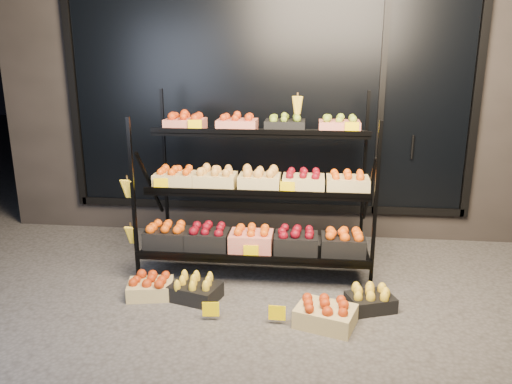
# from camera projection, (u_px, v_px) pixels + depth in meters

# --- Properties ---
(ground) EXTENTS (24.00, 24.00, 0.00)m
(ground) POSITION_uv_depth(u_px,v_px,m) (249.00, 298.00, 4.23)
(ground) COLOR #514F4C
(ground) RESTS_ON ground
(building) EXTENTS (6.00, 2.08, 3.50)m
(building) POSITION_uv_depth(u_px,v_px,m) (274.00, 74.00, 6.23)
(building) COLOR #2D2826
(building) RESTS_ON ground
(display_rack) EXTENTS (2.18, 1.02, 1.74)m
(display_rack) POSITION_uv_depth(u_px,v_px,m) (256.00, 190.00, 4.59)
(display_rack) COLOR black
(display_rack) RESTS_ON ground
(tag_floor_a) EXTENTS (0.13, 0.01, 0.12)m
(tag_floor_a) POSITION_uv_depth(u_px,v_px,m) (211.00, 314.00, 3.85)
(tag_floor_a) COLOR #FFD400
(tag_floor_a) RESTS_ON ground
(tag_floor_b) EXTENTS (0.13, 0.01, 0.12)m
(tag_floor_b) POSITION_uv_depth(u_px,v_px,m) (277.00, 318.00, 3.80)
(tag_floor_b) COLOR #FFD400
(tag_floor_b) RESTS_ON ground
(floor_crate_left) EXTENTS (0.42, 0.34, 0.19)m
(floor_crate_left) POSITION_uv_depth(u_px,v_px,m) (150.00, 286.00, 4.24)
(floor_crate_left) COLOR #D2BD79
(floor_crate_left) RESTS_ON ground
(floor_crate_midleft) EXTENTS (0.46, 0.39, 0.20)m
(floor_crate_midleft) POSITION_uv_depth(u_px,v_px,m) (195.00, 289.00, 4.19)
(floor_crate_midleft) COLOR black
(floor_crate_midleft) RESTS_ON ground
(floor_crate_midright) EXTENTS (0.51, 0.44, 0.21)m
(floor_crate_midright) POSITION_uv_depth(u_px,v_px,m) (326.00, 313.00, 3.79)
(floor_crate_midright) COLOR #D2BD79
(floor_crate_midright) RESTS_ON ground
(floor_crate_right) EXTENTS (0.42, 0.37, 0.19)m
(floor_crate_right) POSITION_uv_depth(u_px,v_px,m) (371.00, 299.00, 4.02)
(floor_crate_right) COLOR black
(floor_crate_right) RESTS_ON ground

